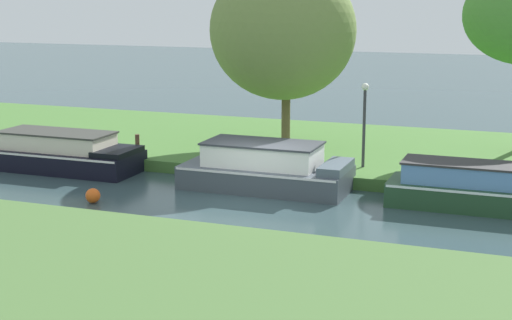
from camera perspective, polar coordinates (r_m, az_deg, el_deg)
name	(u,v)px	position (r m, az deg, el deg)	size (l,w,h in m)	color
ground_plane	(253,198)	(23.06, -0.20, -2.85)	(120.00, 120.00, 0.00)	#32474A
riverbank_far	(318,149)	(29.49, 4.63, 0.85)	(72.00, 10.00, 0.40)	#457332
riverbank_near	(88,302)	(15.36, -12.41, -10.26)	(72.00, 10.00, 0.40)	#496C36
slate_barge	(266,169)	(24.00, 0.78, -0.68)	(5.24, 2.29, 1.49)	#414A52
forest_narrowboat	(473,188)	(22.73, 15.87, -2.03)	(4.82, 1.77, 1.32)	#224429
black_cruiser	(66,153)	(27.36, -13.96, 0.49)	(5.09, 2.13, 1.35)	black
willow_tree_left	(282,31)	(28.19, 1.96, 9.59)	(5.41, 4.50, 6.83)	brown
lamp_post	(364,114)	(25.28, 8.07, 3.38)	(0.24, 0.24, 2.78)	#333338
mooring_post_near	(137,145)	(27.51, -8.81, 1.13)	(0.15, 0.15, 0.74)	#473023
mooring_post_far	(302,158)	(25.12, 3.46, 0.18)	(0.15, 0.15, 0.72)	#55341E
channel_buoy	(93,196)	(22.98, -12.04, -2.61)	(0.44, 0.44, 0.44)	#E55919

